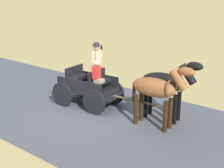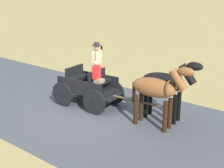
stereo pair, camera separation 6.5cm
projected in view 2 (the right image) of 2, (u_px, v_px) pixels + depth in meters
name	position (u px, v px, depth m)	size (l,w,h in m)	color
ground_plane	(88.00, 112.00, 11.78)	(200.00, 200.00, 0.00)	tan
road_surface	(88.00, 112.00, 11.77)	(6.50, 160.00, 0.01)	#4C4C51
horse_drawn_carriage	(90.00, 85.00, 12.22)	(1.61, 4.52, 2.50)	black
horse_near_side	(166.00, 84.00, 10.75)	(0.71, 2.14, 2.21)	black
horse_off_side	(157.00, 89.00, 10.17)	(0.66, 2.13, 2.21)	brown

